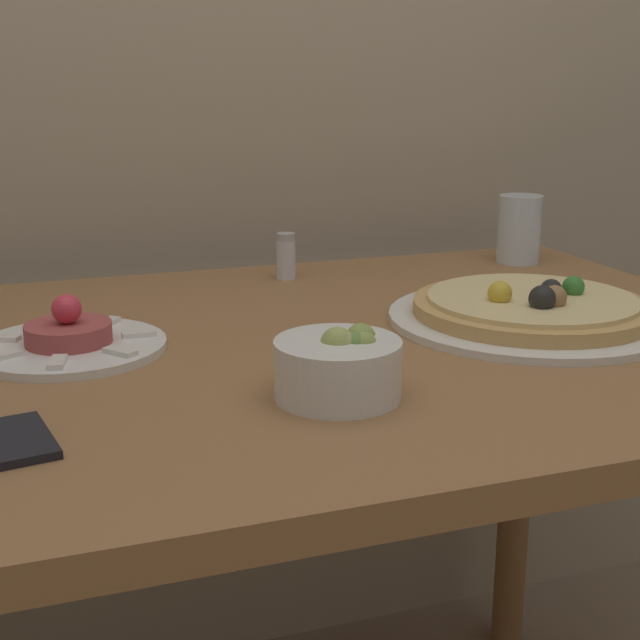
# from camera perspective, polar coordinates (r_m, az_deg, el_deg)

# --- Properties ---
(dining_table) EXTENTS (1.12, 0.84, 0.79)m
(dining_table) POSITION_cam_1_polar(r_m,az_deg,el_deg) (1.13, 1.13, -6.64)
(dining_table) COLOR olive
(dining_table) RESTS_ON ground_plane
(pizza_plate) EXTENTS (0.37, 0.37, 0.06)m
(pizza_plate) POSITION_cam_1_polar(r_m,az_deg,el_deg) (1.18, 13.40, 0.63)
(pizza_plate) COLOR white
(pizza_plate) RESTS_ON dining_table
(tartare_plate) EXTENTS (0.22, 0.22, 0.07)m
(tartare_plate) POSITION_cam_1_polar(r_m,az_deg,el_deg) (1.07, -15.76, -1.29)
(tartare_plate) COLOR white
(tartare_plate) RESTS_ON dining_table
(small_bowl) EXTENTS (0.13, 0.13, 0.07)m
(small_bowl) POSITION_cam_1_polar(r_m,az_deg,el_deg) (0.88, 1.25, -2.93)
(small_bowl) COLOR white
(small_bowl) RESTS_ON dining_table
(drinking_glass) EXTENTS (0.07, 0.07, 0.11)m
(drinking_glass) POSITION_cam_1_polar(r_m,az_deg,el_deg) (1.54, 12.64, 5.70)
(drinking_glass) COLOR silver
(drinking_glass) RESTS_ON dining_table
(salt_shaker) EXTENTS (0.03, 0.03, 0.07)m
(salt_shaker) POSITION_cam_1_polar(r_m,az_deg,el_deg) (1.39, -2.19, 4.09)
(salt_shaker) COLOR silver
(salt_shaker) RESTS_ON dining_table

